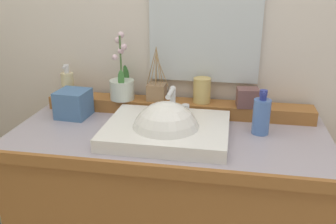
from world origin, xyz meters
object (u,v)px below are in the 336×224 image
object	(u,v)px
lotion_bottle	(261,116)
tissue_box	(73,104)
sink_basin	(166,134)
tumbler_cup	(202,90)
reed_diffuser	(157,91)
potted_plant	(122,85)
soap_dispenser	(68,83)
trinket_box	(248,98)

from	to	relation	value
lotion_bottle	tissue_box	world-z (taller)	lotion_bottle
tissue_box	sink_basin	bearing A→B (deg)	-18.63
tumbler_cup	lotion_bottle	distance (m)	0.30
lotion_bottle	tissue_box	bearing A→B (deg)	176.97
reed_diffuser	lotion_bottle	world-z (taller)	reed_diffuser
lotion_bottle	tissue_box	xyz separation A→B (m)	(-0.79, 0.04, -0.02)
potted_plant	soap_dispenser	size ratio (longest dim) A/B	2.06
sink_basin	trinket_box	distance (m)	0.40
potted_plant	trinket_box	xyz separation A→B (m)	(0.55, -0.00, -0.03)
trinket_box	lotion_bottle	size ratio (longest dim) A/B	0.51
soap_dispenser	trinket_box	distance (m)	0.81
tumbler_cup	tissue_box	distance (m)	0.56
tumbler_cup	trinket_box	distance (m)	0.20
reed_diffuser	tumbler_cup	bearing A→B (deg)	0.57
reed_diffuser	trinket_box	bearing A→B (deg)	-2.71
soap_dispenser	trinket_box	size ratio (longest dim) A/B	1.59
soap_dispenser	tissue_box	xyz separation A→B (m)	(0.07, -0.11, -0.06)
sink_basin	trinket_box	size ratio (longest dim) A/B	5.19
potted_plant	lotion_bottle	bearing A→B (deg)	-13.53
soap_dispenser	sink_basin	bearing A→B (deg)	-26.93
reed_diffuser	soap_dispenser	bearing A→B (deg)	-179.06
lotion_bottle	tissue_box	distance (m)	0.79
soap_dispenser	tissue_box	world-z (taller)	soap_dispenser
sink_basin	tumbler_cup	xyz separation A→B (m)	(0.11, 0.27, 0.10)
potted_plant	tumbler_cup	size ratio (longest dim) A/B	2.72
potted_plant	tumbler_cup	bearing A→B (deg)	2.66
trinket_box	tissue_box	bearing A→B (deg)	-178.79
tumbler_cup	reed_diffuser	size ratio (longest dim) A/B	0.46
trinket_box	lotion_bottle	bearing A→B (deg)	-76.40
lotion_bottle	potted_plant	bearing A→B (deg)	166.47
reed_diffuser	tissue_box	xyz separation A→B (m)	(-0.34, -0.12, -0.04)
tumbler_cup	potted_plant	bearing A→B (deg)	-177.34
potted_plant	tissue_box	distance (m)	0.23
potted_plant	tissue_box	world-z (taller)	potted_plant
trinket_box	tissue_box	xyz separation A→B (m)	(-0.74, -0.10, -0.04)
tumbler_cup	trinket_box	xyz separation A→B (m)	(0.19, -0.02, -0.01)
tumbler_cup	trinket_box	size ratio (longest dim) A/B	1.21
soap_dispenser	reed_diffuser	xyz separation A→B (m)	(0.42, 0.01, -0.02)
sink_basin	tissue_box	size ratio (longest dim) A/B	3.59
lotion_bottle	sink_basin	bearing A→B (deg)	-163.62
tumbler_cup	trinket_box	bearing A→B (deg)	-6.06
trinket_box	lotion_bottle	distance (m)	0.15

